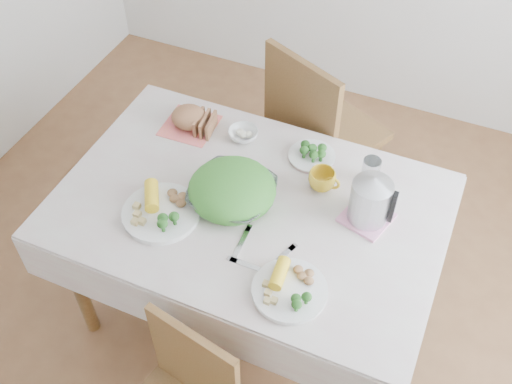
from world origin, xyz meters
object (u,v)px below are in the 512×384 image
at_px(chair_far, 327,139).
at_px(electric_kettle, 371,198).
at_px(dining_table, 250,262).
at_px(dinner_plate_left, 161,213).
at_px(dinner_plate_right, 290,291).
at_px(salad_bowl, 232,194).
at_px(yellow_mug, 322,180).

bearing_deg(chair_far, electric_kettle, 142.91).
height_order(dining_table, dinner_plate_left, dinner_plate_left).
bearing_deg(dinner_plate_right, dinner_plate_left, 167.51).
relative_size(salad_bowl, dinner_plate_right, 1.22).
bearing_deg(dinner_plate_left, dinner_plate_right, -12.49).
distance_m(salad_bowl, dinner_plate_left, 0.28).
relative_size(dining_table, yellow_mug, 12.83).
relative_size(dining_table, dinner_plate_left, 4.63).
distance_m(dining_table, salad_bowl, 0.43).
bearing_deg(salad_bowl, chair_far, 80.15).
bearing_deg(yellow_mug, dinner_plate_right, -82.82).
distance_m(dinner_plate_right, yellow_mug, 0.52).
bearing_deg(dinner_plate_left, electric_kettle, 22.32).
bearing_deg(yellow_mug, dining_table, -139.24).
bearing_deg(dinner_plate_right, salad_bowl, 139.78).
xyz_separation_m(yellow_mug, electric_kettle, (0.21, -0.09, 0.08)).
height_order(chair_far, dinner_plate_left, chair_far).
height_order(dining_table, electric_kettle, electric_kettle).
relative_size(dining_table, chair_far, 1.35).
bearing_deg(dining_table, salad_bowl, -170.39).
height_order(dining_table, salad_bowl, salad_bowl).
height_order(dinner_plate_right, electric_kettle, electric_kettle).
bearing_deg(yellow_mug, dinner_plate_left, -143.19).
bearing_deg(electric_kettle, yellow_mug, 141.13).
bearing_deg(electric_kettle, chair_far, 101.42).
relative_size(chair_far, dinner_plate_right, 3.90).
bearing_deg(electric_kettle, dinner_plate_left, -174.52).
xyz_separation_m(chair_far, yellow_mug, (0.16, -0.60, 0.34)).
xyz_separation_m(dining_table, dinner_plate_right, (0.29, -0.32, 0.40)).
bearing_deg(dinner_plate_left, salad_bowl, 38.92).
relative_size(salad_bowl, electric_kettle, 1.51).
bearing_deg(chair_far, yellow_mug, 129.20).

